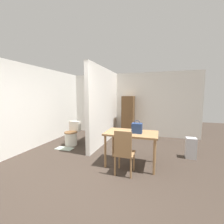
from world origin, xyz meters
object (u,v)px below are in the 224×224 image
Objects in this scene: toilet at (72,135)px; space_heater at (191,148)px; dining_table at (131,136)px; wooden_cabinet at (128,116)px; wooden_chair at (124,151)px; handbag at (137,128)px.

space_heater is (3.51, -0.01, -0.04)m from toilet.
wooden_cabinet reaches higher than dining_table.
space_heater is (1.39, 0.84, -0.42)m from dining_table.
wooden_cabinet reaches higher than space_heater.
dining_table is 1.27× the size of wooden_chair.
wooden_cabinet is (-0.71, 2.49, -0.09)m from handbag.
dining_table is at bearing -76.65° from wooden_cabinet.
toilet is 2.27m from wooden_cabinet.
handbag is at bearing -12.96° from dining_table.
wooden_chair is (-0.06, -0.48, -0.19)m from dining_table.
wooden_cabinet is (1.53, 1.60, 0.48)m from toilet.
handbag is (0.13, -0.03, 0.20)m from dining_table.
toilet is 3.51m from space_heater.
toilet is (-2.06, 1.33, -0.18)m from wooden_chair.
dining_table reaches higher than space_heater.
dining_table is 4.06× the size of handbag.
handbag is 0.18× the size of wooden_cabinet.
toilet is at bearing 158.56° from handbag.
dining_table is 0.74× the size of wooden_cabinet.
wooden_chair reaches higher than toilet.
wooden_chair is at bearing -112.46° from handbag.
handbag reaches higher than dining_table.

